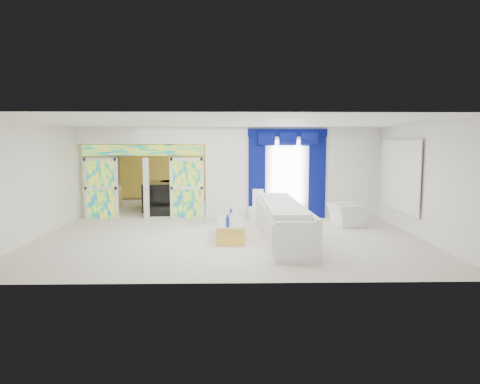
{
  "coord_description": "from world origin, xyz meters",
  "views": [
    {
      "loc": [
        0.04,
        -13.55,
        2.46
      ],
      "look_at": [
        0.3,
        -1.2,
        1.1
      ],
      "focal_mm": 32.81,
      "sensor_mm": 36.0,
      "label": 1
    }
  ],
  "objects_px": {
    "console_table": "(267,212)",
    "armchair": "(346,215)",
    "coffee_table": "(230,229)",
    "grand_piano": "(165,196)",
    "white_sofa": "(282,223)"
  },
  "relations": [
    {
      "from": "white_sofa",
      "to": "grand_piano",
      "type": "xyz_separation_m",
      "value": [
        -3.83,
        5.5,
        0.08
      ]
    },
    {
      "from": "white_sofa",
      "to": "console_table",
      "type": "xyz_separation_m",
      "value": [
        -0.13,
        3.3,
        -0.24
      ]
    },
    {
      "from": "coffee_table",
      "to": "armchair",
      "type": "xyz_separation_m",
      "value": [
        3.51,
        1.6,
        0.11
      ]
    },
    {
      "from": "console_table",
      "to": "armchair",
      "type": "bearing_deg",
      "value": -31.48
    },
    {
      "from": "white_sofa",
      "to": "coffee_table",
      "type": "height_order",
      "value": "white_sofa"
    },
    {
      "from": "white_sofa",
      "to": "console_table",
      "type": "bearing_deg",
      "value": 90.53
    },
    {
      "from": "white_sofa",
      "to": "armchair",
      "type": "relative_size",
      "value": 4.46
    },
    {
      "from": "coffee_table",
      "to": "console_table",
      "type": "height_order",
      "value": "coffee_table"
    },
    {
      "from": "console_table",
      "to": "grand_piano",
      "type": "bearing_deg",
      "value": 149.3
    },
    {
      "from": "coffee_table",
      "to": "console_table",
      "type": "distance_m",
      "value": 3.24
    },
    {
      "from": "console_table",
      "to": "grand_piano",
      "type": "height_order",
      "value": "grand_piano"
    },
    {
      "from": "armchair",
      "to": "grand_piano",
      "type": "height_order",
      "value": "grand_piano"
    },
    {
      "from": "coffee_table",
      "to": "console_table",
      "type": "xyz_separation_m",
      "value": [
        1.22,
        3.0,
        -0.02
      ]
    },
    {
      "from": "coffee_table",
      "to": "grand_piano",
      "type": "distance_m",
      "value": 5.77
    },
    {
      "from": "white_sofa",
      "to": "coffee_table",
      "type": "bearing_deg",
      "value": 165.81
    }
  ]
}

